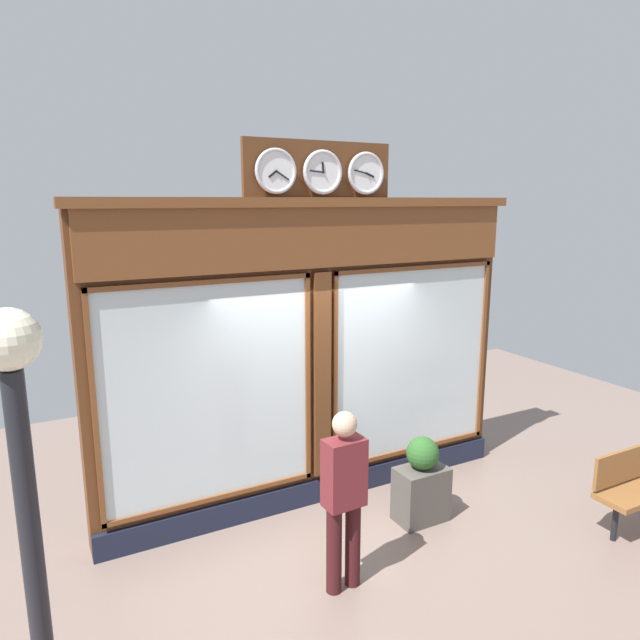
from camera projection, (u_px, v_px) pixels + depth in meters
shop_facade at (315, 351)px, 6.50m from camera, size 5.13×0.42×4.06m
pedestrian at (344, 494)px, 5.04m from camera, size 0.37×0.23×1.69m
street_lamp at (28, 515)px, 2.64m from camera, size 0.28×0.28×3.01m
planter_box at (421, 494)px, 6.28m from camera, size 0.56×0.36×0.61m
planter_shrub at (423, 453)px, 6.18m from camera, size 0.36×0.36×0.36m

